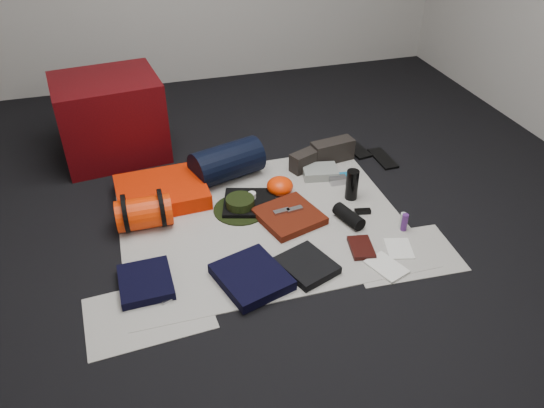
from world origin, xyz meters
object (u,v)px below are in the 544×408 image
object	(u,v)px
compact_camera	(338,180)
water_bottle	(352,185)
red_cabinet	(110,118)
sleeping_pad	(162,192)
stuff_sack	(144,213)
paperback_book	(361,247)
navy_duffel	(227,162)

from	to	relation	value
compact_camera	water_bottle	bearing A→B (deg)	-83.59
red_cabinet	sleeping_pad	size ratio (longest dim) A/B	1.26
stuff_sack	paperback_book	xyz separation A→B (m)	(1.10, -0.54, -0.08)
sleeping_pad	stuff_sack	bearing A→B (deg)	-115.90
navy_duffel	paperback_book	distance (m)	1.06
red_cabinet	paperback_book	bearing A→B (deg)	-57.04
compact_camera	paperback_book	bearing A→B (deg)	-98.86
paperback_book	stuff_sack	bearing A→B (deg)	163.98
compact_camera	paperback_book	xyz separation A→B (m)	(-0.13, -0.65, -0.01)
red_cabinet	compact_camera	distance (m)	1.58
water_bottle	paperback_book	distance (m)	0.50
navy_duffel	sleeping_pad	bearing A→B (deg)	178.22
red_cabinet	stuff_sack	bearing A→B (deg)	-89.61
navy_duffel	compact_camera	xyz separation A→B (m)	(0.67, -0.26, -0.10)
sleeping_pad	navy_duffel	world-z (taller)	navy_duffel
red_cabinet	water_bottle	xyz separation A→B (m)	(1.36, -0.98, -0.18)
sleeping_pad	water_bottle	bearing A→B (deg)	-15.89
navy_duffel	paperback_book	bearing A→B (deg)	-76.97
sleeping_pad	water_bottle	size ratio (longest dim) A/B	2.77
red_cabinet	sleeping_pad	distance (m)	0.74
compact_camera	stuff_sack	bearing A→B (deg)	-172.25
red_cabinet	paperback_book	size ratio (longest dim) A/B	3.64
compact_camera	paperback_book	size ratio (longest dim) A/B	0.58
sleeping_pad	compact_camera	size ratio (longest dim) A/B	4.97
sleeping_pad	navy_duffel	distance (m)	0.46
red_cabinet	stuff_sack	distance (m)	0.94
stuff_sack	compact_camera	bearing A→B (deg)	5.35
sleeping_pad	navy_duffel	size ratio (longest dim) A/B	1.18
stuff_sack	water_bottle	world-z (taller)	water_bottle
sleeping_pad	paperback_book	bearing A→B (deg)	-39.11
paperback_book	red_cabinet	bearing A→B (deg)	140.08
sleeping_pad	paperback_book	distance (m)	1.25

